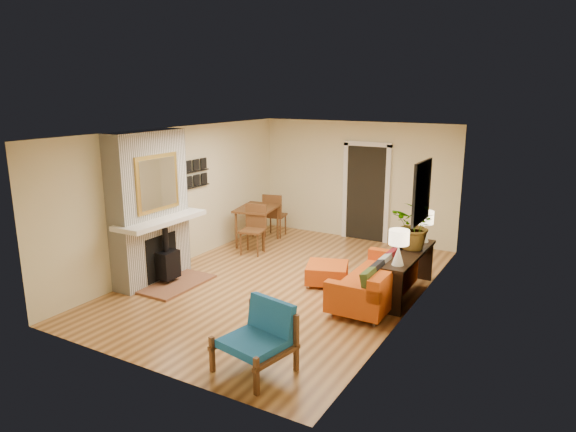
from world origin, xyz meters
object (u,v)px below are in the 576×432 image
blue_chair (261,334)px  lamp_far (424,223)px  ottoman (327,272)px  houseplant (416,225)px  dining_table (261,215)px  console_table (410,262)px  sofa (379,281)px  lamp_near (399,243)px

blue_chair → lamp_far: 3.95m
ottoman → houseplant: 1.71m
blue_chair → dining_table: 5.13m
console_table → lamp_far: bearing=90.0°
sofa → lamp_far: 1.45m
lamp_near → sofa: bearing=151.2°
lamp_near → ottoman: bearing=160.6°
ottoman → lamp_far: bearing=33.2°
houseplant → lamp_far: bearing=88.8°
lamp_far → houseplant: size_ratio=0.67×
dining_table → lamp_near: size_ratio=3.51×
lamp_near → lamp_far: (0.00, 1.39, 0.00)m
houseplant → blue_chair: bearing=-104.7°
ottoman → lamp_far: 1.86m
ottoman → houseplant: size_ratio=1.08×
dining_table → console_table: (3.64, -1.25, -0.08)m
dining_table → houseplant: houseplant is taller
lamp_far → houseplant: 0.50m
lamp_near → houseplant: size_ratio=0.67×
console_table → lamp_far: (0.00, 0.73, 0.49)m
ottoman → dining_table: size_ratio=0.46×
ottoman → blue_chair: 2.95m
blue_chair → houseplant: 3.48m
lamp_near → lamp_far: bearing=90.0°
ottoman → console_table: (1.38, 0.17, 0.38)m
lamp_near → houseplant: 0.90m
blue_chair → lamp_near: (0.88, 2.41, 0.62)m
sofa → dining_table: dining_table is taller
sofa → blue_chair: blue_chair is taller
blue_chair → lamp_near: lamp_near is taller
sofa → houseplant: size_ratio=2.44×
dining_table → ottoman: bearing=-32.2°
console_table → ottoman: bearing=-172.8°
ottoman → houseplant: bearing=16.6°
console_table → houseplant: size_ratio=2.29×
lamp_near → houseplant: bearing=90.6°
ottoman → blue_chair: size_ratio=0.95×
ottoman → console_table: 1.44m
sofa → ottoman: bearing=163.9°
lamp_near → lamp_far: 1.39m
console_table → lamp_near: bearing=-90.0°
sofa → lamp_near: bearing=-28.8°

